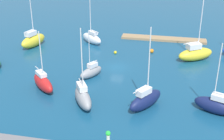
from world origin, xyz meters
The scene contains 12 objects.
water centered at (0.00, 0.00, 0.00)m, with size 160.00×160.00×0.00m, color navy.
pier_dock centered at (-7.95, -17.84, 0.26)m, with size 20.03×2.86×0.53m, color #997A56.
sailboat_navy_far_north centered at (-17.10, 12.93, 1.29)m, with size 6.50×4.31×10.76m.
sailboat_white_west_end centered at (8.22, -12.08, 1.29)m, with size 6.16×5.32×10.20m.
sailboat_gray_east_end centered at (2.38, 14.85, 1.43)m, with size 5.00×6.51×12.39m.
sailboat_yellow_far_south centered at (-14.90, -6.66, 1.50)m, with size 7.97×6.39×14.44m.
sailboat_red_by_breakwater centered at (10.30, 11.40, 1.34)m, with size 5.94×5.82×10.32m.
sailboat_navy_along_channel centered at (-6.99, 13.62, 1.43)m, with size 5.38×6.78×12.57m.
sailboat_gray_inner_mooring centered at (3.76, 5.07, 1.06)m, with size 4.03×5.23×8.62m.
sailboat_yellow_center_basin centered at (20.59, -7.28, 1.56)m, with size 4.43×7.44×11.65m.
mooring_buoy_yellow centered at (1.63, -6.80, 0.31)m, with size 0.63×0.63×0.63m, color yellow.
mooring_buoy_orange centered at (-5.94, -8.91, 0.45)m, with size 0.89×0.89×0.89m, color orange.
Camera 1 is at (-10.29, 54.38, 25.18)m, focal length 50.28 mm.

